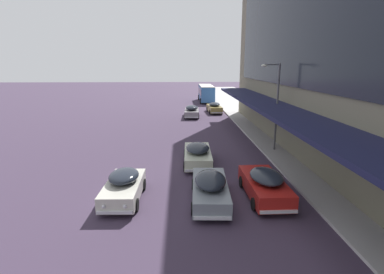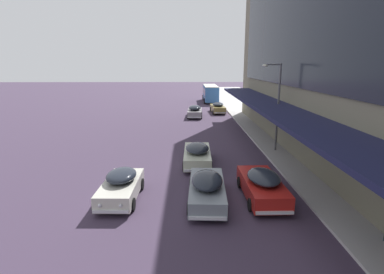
% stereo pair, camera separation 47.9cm
% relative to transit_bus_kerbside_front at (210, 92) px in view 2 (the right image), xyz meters
% --- Properties ---
extents(transit_bus_kerbside_front, '(2.72, 9.09, 3.10)m').
position_rel_transit_bus_kerbside_front_xyz_m(transit_bus_kerbside_front, '(0.00, 0.00, 0.00)').
color(transit_bus_kerbside_front, '#32619E').
rests_on(transit_bus_kerbside_front, ground).
extents(sedan_lead_mid, '(1.96, 4.37, 1.54)m').
position_rel_transit_bus_kerbside_front_xyz_m(sedan_lead_mid, '(-7.91, -42.27, -1.02)').
color(sedan_lead_mid, beige).
rests_on(sedan_lead_mid, ground).
extents(sedan_second_near, '(2.03, 4.84, 1.58)m').
position_rel_transit_bus_kerbside_front_xyz_m(sedan_second_near, '(-0.50, -42.37, -1.00)').
color(sedan_second_near, '#A71B17').
rests_on(sedan_second_near, ground).
extents(sedan_trailing_mid, '(2.03, 5.07, 1.56)m').
position_rel_transit_bus_kerbside_front_xyz_m(sedan_trailing_mid, '(0.07, -13.33, -1.01)').
color(sedan_trailing_mid, olive).
rests_on(sedan_trailing_mid, ground).
extents(sedan_oncoming_front, '(2.09, 5.05, 1.61)m').
position_rel_transit_bus_kerbside_front_xyz_m(sedan_oncoming_front, '(-3.43, -42.75, -1.00)').
color(sedan_oncoming_front, gray).
rests_on(sedan_oncoming_front, ground).
extents(sedan_trailing_near, '(2.15, 4.99, 1.62)m').
position_rel_transit_bus_kerbside_front_xyz_m(sedan_trailing_near, '(-3.40, -16.98, -0.99)').
color(sedan_trailing_near, gray).
rests_on(sedan_trailing_near, ground).
extents(sedan_lead_near, '(2.06, 4.91, 1.55)m').
position_rel_transit_bus_kerbside_front_xyz_m(sedan_lead_near, '(-3.73, -36.72, -1.02)').
color(sedan_lead_near, beige).
rests_on(sedan_lead_near, ground).
extents(street_lamp, '(1.50, 0.28, 6.87)m').
position_rel_transit_bus_kerbside_front_xyz_m(street_lamp, '(2.57, -33.67, 2.37)').
color(street_lamp, '#4C4C51').
rests_on(street_lamp, sidewalk_kerb).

